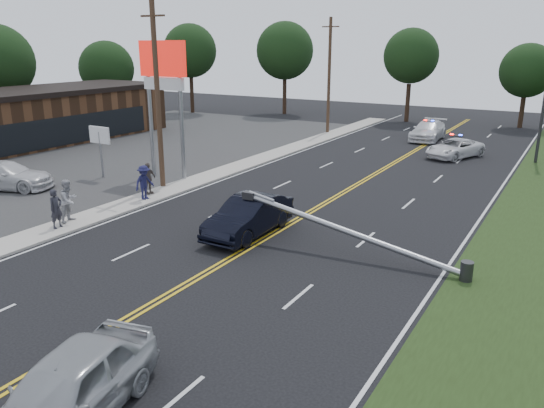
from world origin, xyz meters
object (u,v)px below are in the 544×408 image
Objects in this scene: bystander_c at (144,182)px; bystander_d at (148,178)px; emergency_a at (455,148)px; pylon_sign at (163,77)px; small_sign at (100,139)px; bystander_a at (56,209)px; crashed_sedan at (249,216)px; parked_car at (5,175)px; traffic_signal at (544,101)px; fallen_streetlight at (360,236)px; waiting_sedan at (68,391)px; emergency_b at (428,130)px; bystander_b at (69,200)px; utility_pole_mid at (158,97)px; utility_pole_far at (329,76)px.

bystander_c is 1.05× the size of bystander_d.
emergency_a is 2.81× the size of bystander_d.
pylon_sign reaches higher than emergency_a.
small_sign reaches higher than bystander_a.
bystander_d is (5.28, -1.66, -1.37)m from small_sign.
crashed_sedan reaches higher than parked_car.
traffic_signal is 4.08× the size of bystander_a.
bystander_c is (-12.36, 1.51, 0.09)m from fallen_streetlight.
waiting_sedan reaches higher than emergency_b.
crashed_sedan is at bearing -81.11° from bystander_b.
bystander_b is at bearing -172.26° from bystander_d.
utility_pole_far is at bearing 90.00° from utility_pole_mid.
traffic_signal is at bearing -35.94° from bystander_a.
utility_pole_far reaches higher than bystander_a.
crashed_sedan is (8.33, -3.89, -4.27)m from utility_pole_mid.
small_sign is 1.60× the size of bystander_b.
bystander_c is (8.46, 2.14, 0.24)m from parked_car.
waiting_sedan is (11.49, -15.77, -4.26)m from utility_pole_mid.
bystander_b is (-11.68, -23.77, 0.43)m from emergency_a.
small_sign is at bearing 33.21° from bystander_a.
traffic_signal reaches higher than waiting_sedan.
utility_pole_far is 2.11× the size of emergency_a.
fallen_streetlight is 1.89× the size of crashed_sedan.
bystander_d is (-7.85, 2.24, 0.15)m from crashed_sedan.
bystander_b is at bearing -88.76° from utility_pole_far.
bystander_c is at bearing -23.16° from small_sign.
bystander_c is (0.40, 4.35, -0.08)m from bystander_b.
utility_pole_mid is 9.77m from parked_car.
crashed_sedan is at bearing -31.47° from pylon_sign.
fallen_streetlight is 13.12m from bystander_d.
waiting_sedan is at bearing -44.07° from small_sign.
bystander_b is 1.15× the size of bystander_d.
fallen_streetlight is at bearing -100.59° from traffic_signal.
crashed_sedan is at bearing -99.73° from bystander_d.
bystander_a reaches higher than bystander_d.
traffic_signal reaches higher than bystander_c.
utility_pole_far is 5.63× the size of bystander_c.
parked_car is (-6.13, -6.64, -5.23)m from pylon_sign.
traffic_signal is at bearing -34.70° from bystander_d.
bystander_b is (-16.88, -24.84, -3.11)m from traffic_signal.
fallen_streetlight is at bearing -94.10° from bystander_d.
utility_pole_far is (4.80, 22.00, 2.75)m from small_sign.
parked_car is 8.46m from bystander_d.
small_sign is 22.68m from utility_pole_far.
utility_pole_mid is 2.11× the size of emergency_a.
pylon_sign is at bearing 147.94° from crashed_sedan.
utility_pole_mid is 25.15m from emergency_b.
pylon_sign is at bearing 123.02° from utility_pole_mid.
small_sign reaches higher than bystander_c.
pylon_sign is 0.80× the size of utility_pole_far.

